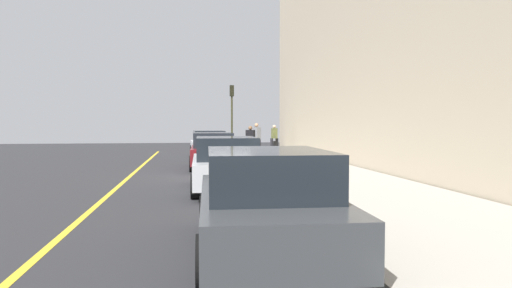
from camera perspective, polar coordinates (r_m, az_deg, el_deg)
ground_plane at (r=16.88m, az=-4.87°, el=-3.78°), size 56.00×56.00×0.00m
sidewalk at (r=17.40m, az=6.06°, el=-3.35°), size 28.00×4.60×0.15m
lane_stripe_centre at (r=16.98m, az=-15.73°, el=-3.82°), size 28.00×0.14×0.01m
snow_bank_curb at (r=14.39m, az=-1.42°, el=-4.44°), size 6.33×0.56×0.22m
parked_car_charcoal at (r=6.30m, az=1.24°, el=-7.57°), size 4.31×2.02×1.51m
parked_car_silver at (r=12.36m, az=-3.94°, el=-2.58°), size 4.25×1.97×1.51m
parked_car_maroon at (r=18.68m, az=-5.57°, el=-0.84°), size 4.48×2.00×1.51m
parked_car_white at (r=24.54m, az=-6.16°, el=-0.03°), size 4.67×2.02×1.51m
pedestrian_grey_coat at (r=25.86m, az=0.06°, el=0.87°), size 0.57×0.54×1.78m
pedestrian_black_coat at (r=23.01m, az=-0.73°, el=0.46°), size 0.50×0.52×1.63m
pedestrian_olive_coat at (r=29.05m, az=2.38°, el=0.94°), size 0.49×0.55×1.67m
traffic_light_pole at (r=28.71m, az=-3.14°, el=4.87°), size 0.35×0.26×4.23m
rolling_suitcase at (r=28.66m, az=2.52°, el=-0.23°), size 0.34×0.22×0.99m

